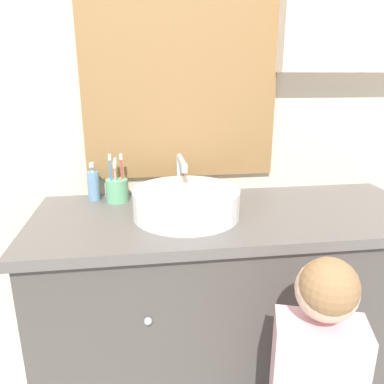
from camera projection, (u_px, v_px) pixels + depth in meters
wall_back at (224, 80)px, 1.52m from camera, size 3.20×0.18×2.50m
vanity_counter at (230, 309)px, 1.49m from camera, size 1.44×0.57×0.82m
sink_basin at (186, 202)px, 1.32m from camera, size 0.37×0.43×0.18m
toothbrush_holder at (117, 189)px, 1.47m from camera, size 0.09×0.09×0.19m
soap_dispenser at (94, 185)px, 1.48m from camera, size 0.05×0.05×0.15m
child_figure at (316, 383)px, 1.02m from camera, size 0.34×0.41×0.88m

